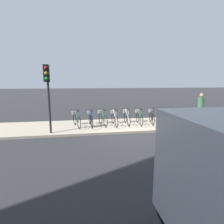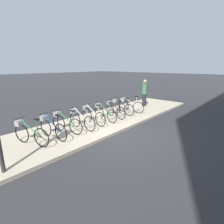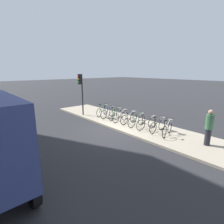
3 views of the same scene
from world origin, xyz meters
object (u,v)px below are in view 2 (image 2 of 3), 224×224
object	(u,v)px
parked_bicycle_3	(80,119)
parked_bicycle_4	(92,115)
pedestrian	(145,92)
parked_bicycle_0	(29,132)
parked_bicycle_8	(129,105)
parked_bicycle_1	(51,127)
parked_bicycle_6	(114,109)
parked_bicycle_7	(121,106)
parked_bicycle_5	(104,112)
parked_bicycle_2	(65,122)

from	to	relation	value
parked_bicycle_3	parked_bicycle_4	world-z (taller)	same
parked_bicycle_3	pedestrian	xyz separation A→B (m)	(5.47, 0.27, 0.47)
parked_bicycle_0	parked_bicycle_8	distance (m)	5.61
parked_bicycle_1	pedestrian	bearing A→B (deg)	2.21
parked_bicycle_0	parked_bicycle_3	distance (m)	2.09
parked_bicycle_1	parked_bicycle_6	size ratio (longest dim) A/B	1.01
parked_bicycle_6	parked_bicycle_7	distance (m)	0.68
parked_bicycle_5	parked_bicycle_4	bearing A→B (deg)	176.35
parked_bicycle_4	pedestrian	xyz separation A→B (m)	(4.74, 0.19, 0.47)
parked_bicycle_0	parked_bicycle_5	bearing A→B (deg)	-0.52
parked_bicycle_2	pedestrian	size ratio (longest dim) A/B	0.88
parked_bicycle_2	parked_bicycle_5	bearing A→B (deg)	-2.12
parked_bicycle_4	parked_bicycle_1	bearing A→B (deg)	-177.91
parked_bicycle_6	parked_bicycle_2	bearing A→B (deg)	178.63
parked_bicycle_7	parked_bicycle_5	bearing A→B (deg)	-175.22
parked_bicycle_5	parked_bicycle_7	world-z (taller)	same
parked_bicycle_6	pedestrian	bearing A→B (deg)	3.92
parked_bicycle_3	parked_bicycle_6	distance (m)	2.20
parked_bicycle_0	parked_bicycle_1	bearing A→B (deg)	-4.54
parked_bicycle_8	pedestrian	size ratio (longest dim) A/B	0.88
parked_bicycle_2	parked_bicycle_3	xyz separation A→B (m)	(0.66, -0.12, 0.00)
parked_bicycle_1	parked_bicycle_3	xyz separation A→B (m)	(1.32, -0.01, 0.00)
parked_bicycle_0	parked_bicycle_2	distance (m)	1.43
parked_bicycle_8	parked_bicycle_0	bearing A→B (deg)	179.87
parked_bicycle_8	pedestrian	xyz separation A→B (m)	(1.94, 0.21, 0.47)
parked_bicycle_5	parked_bicycle_6	size ratio (longest dim) A/B	1.02
parked_bicycle_0	parked_bicycle_2	xyz separation A→B (m)	(1.43, 0.05, 0.00)
parked_bicycle_3	parked_bicycle_8	world-z (taller)	same
parked_bicycle_3	parked_bicycle_8	distance (m)	3.53
parked_bicycle_3	parked_bicycle_5	size ratio (longest dim) A/B	1.00
parked_bicycle_2	pedestrian	bearing A→B (deg)	1.45
parked_bicycle_1	parked_bicycle_0	bearing A→B (deg)	175.46
parked_bicycle_0	parked_bicycle_6	distance (m)	4.29
parked_bicycle_3	parked_bicycle_7	bearing A→B (deg)	3.18
parked_bicycle_1	parked_bicycle_6	world-z (taller)	same
parked_bicycle_4	parked_bicycle_3	bearing A→B (deg)	-173.29
parked_bicycle_1	pedestrian	xyz separation A→B (m)	(6.79, 0.26, 0.47)
parked_bicycle_4	parked_bicycle_8	world-z (taller)	same
parked_bicycle_0	parked_bicycle_8	size ratio (longest dim) A/B	0.99
parked_bicycle_6	pedestrian	size ratio (longest dim) A/B	0.88
parked_bicycle_1	parked_bicycle_3	distance (m)	1.32
parked_bicycle_5	parked_bicycle_8	xyz separation A→B (m)	(2.08, 0.02, 0.00)
parked_bicycle_2	parked_bicycle_4	bearing A→B (deg)	-1.33
parked_bicycle_7	parked_bicycle_0	bearing A→B (deg)	-178.99
parked_bicycle_2	parked_bicycle_3	bearing A→B (deg)	-10.10
parked_bicycle_4	parked_bicycle_6	world-z (taller)	same
parked_bicycle_1	parked_bicycle_4	distance (m)	2.05
parked_bicycle_3	parked_bicycle_5	distance (m)	1.44
parked_bicycle_4	parked_bicycle_7	bearing A→B (deg)	1.98
parked_bicycle_6	parked_bicycle_4	bearing A→B (deg)	178.59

